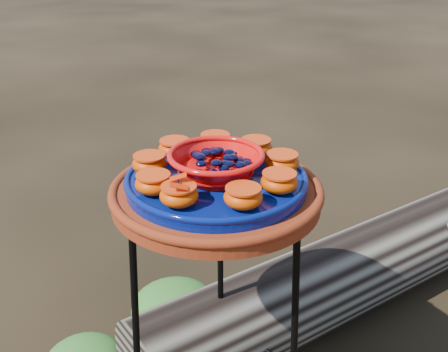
{
  "coord_description": "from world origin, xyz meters",
  "views": [
    {
      "loc": [
        0.05,
        -1.09,
        1.28
      ],
      "look_at": [
        0.02,
        0.0,
        0.76
      ],
      "focal_mm": 45.0,
      "sensor_mm": 36.0,
      "label": 1
    }
  ],
  "objects_px": {
    "cobalt_plate": "(216,182)",
    "plant_stand": "(217,328)",
    "red_bowl": "(216,165)",
    "driftwood_log": "(339,277)",
    "terracotta_saucer": "(216,195)"
  },
  "relations": [
    {
      "from": "cobalt_plate",
      "to": "terracotta_saucer",
      "type": "bearing_deg",
      "value": 0.0
    },
    {
      "from": "red_bowl",
      "to": "driftwood_log",
      "type": "distance_m",
      "value": 0.92
    },
    {
      "from": "terracotta_saucer",
      "to": "driftwood_log",
      "type": "bearing_deg",
      "value": 52.68
    },
    {
      "from": "terracotta_saucer",
      "to": "cobalt_plate",
      "type": "relative_size",
      "value": 1.17
    },
    {
      "from": "cobalt_plate",
      "to": "red_bowl",
      "type": "bearing_deg",
      "value": 0.0
    },
    {
      "from": "cobalt_plate",
      "to": "driftwood_log",
      "type": "height_order",
      "value": "cobalt_plate"
    },
    {
      "from": "cobalt_plate",
      "to": "plant_stand",
      "type": "bearing_deg",
      "value": 0.0
    },
    {
      "from": "terracotta_saucer",
      "to": "red_bowl",
      "type": "xyz_separation_m",
      "value": [
        0.0,
        0.0,
        0.07
      ]
    },
    {
      "from": "red_bowl",
      "to": "driftwood_log",
      "type": "height_order",
      "value": "red_bowl"
    },
    {
      "from": "cobalt_plate",
      "to": "driftwood_log",
      "type": "relative_size",
      "value": 0.25
    },
    {
      "from": "plant_stand",
      "to": "terracotta_saucer",
      "type": "height_order",
      "value": "terracotta_saucer"
    },
    {
      "from": "cobalt_plate",
      "to": "driftwood_log",
      "type": "distance_m",
      "value": 0.89
    },
    {
      "from": "plant_stand",
      "to": "red_bowl",
      "type": "xyz_separation_m",
      "value": [
        0.0,
        0.0,
        0.44
      ]
    },
    {
      "from": "cobalt_plate",
      "to": "red_bowl",
      "type": "xyz_separation_m",
      "value": [
        0.0,
        0.0,
        0.04
      ]
    },
    {
      "from": "terracotta_saucer",
      "to": "driftwood_log",
      "type": "distance_m",
      "value": 0.87
    }
  ]
}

